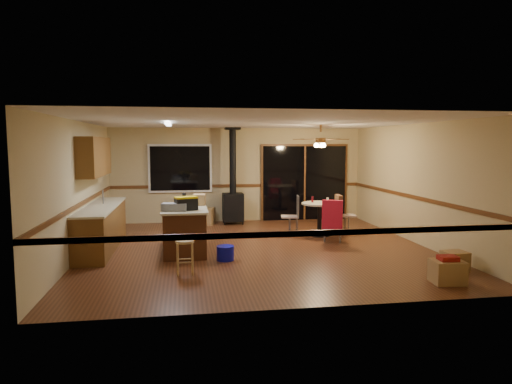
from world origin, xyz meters
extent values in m
plane|color=#512A16|center=(0.00, 0.00, 0.00)|extent=(7.00, 7.00, 0.00)
plane|color=silver|center=(0.00, 0.00, 2.60)|extent=(7.00, 7.00, 0.00)
plane|color=tan|center=(0.00, 3.50, 1.30)|extent=(7.00, 0.00, 7.00)
plane|color=tan|center=(0.00, -3.50, 1.30)|extent=(7.00, 0.00, 7.00)
plane|color=tan|center=(-3.50, 0.00, 1.30)|extent=(0.00, 7.00, 7.00)
plane|color=tan|center=(3.50, 0.00, 1.30)|extent=(0.00, 7.00, 7.00)
cube|color=black|center=(-1.60, 3.45, 1.50)|extent=(1.72, 0.10, 1.32)
cube|color=black|center=(1.90, 3.45, 1.05)|extent=(2.52, 0.10, 2.10)
cube|color=brown|center=(-3.20, 0.50, 0.43)|extent=(0.60, 3.00, 0.86)
cube|color=#BDB593|center=(-3.20, 0.50, 0.88)|extent=(0.64, 3.04, 0.04)
cube|color=brown|center=(-3.33, 0.70, 1.90)|extent=(0.35, 2.00, 0.80)
cube|color=#422110|center=(-1.50, 0.00, 0.43)|extent=(0.80, 1.60, 0.86)
cube|color=#BDB593|center=(-1.50, 0.00, 0.88)|extent=(0.88, 1.68, 0.04)
cube|color=black|center=(-0.20, 3.05, 0.46)|extent=(0.55, 0.50, 0.75)
cylinder|color=black|center=(-0.20, 3.05, 1.71)|extent=(0.18, 0.18, 1.77)
cylinder|color=brown|center=(1.66, 1.14, 2.25)|extent=(0.24, 0.24, 0.10)
cylinder|color=brown|center=(1.66, 1.14, 2.52)|extent=(0.05, 0.05, 0.16)
sphere|color=#FFD88C|center=(1.66, 1.14, 2.13)|extent=(0.16, 0.16, 0.16)
cube|color=white|center=(-1.80, 0.30, 2.56)|extent=(0.10, 1.20, 0.04)
cube|color=slate|center=(-1.68, -0.47, 0.97)|extent=(0.50, 0.33, 0.14)
cube|color=black|center=(-1.47, -0.43, 1.01)|extent=(0.46, 0.33, 0.23)
cube|color=gold|center=(-1.47, -0.43, 1.14)|extent=(0.46, 0.33, 0.03)
cube|color=olive|center=(-1.19, 0.30, 1.01)|extent=(0.28, 0.36, 0.22)
cylinder|color=black|center=(-1.50, 0.11, 1.04)|extent=(0.09, 0.09, 0.27)
cylinder|color=#D84C8C|center=(-1.27, 0.22, 1.00)|extent=(0.08, 0.08, 0.21)
cylinder|color=white|center=(-1.48, 0.72, 0.98)|extent=(0.07, 0.07, 0.16)
cylinder|color=tan|center=(-1.50, -1.63, 0.28)|extent=(0.38, 0.38, 0.57)
cylinder|color=#0B0EA5|center=(-0.76, -0.84, 0.13)|extent=(0.38, 0.38, 0.27)
cylinder|color=black|center=(1.66, 1.14, 0.02)|extent=(0.53, 0.53, 0.04)
cylinder|color=black|center=(1.66, 1.14, 0.39)|extent=(0.10, 0.10, 0.70)
cylinder|color=#BDB593|center=(1.66, 1.14, 0.76)|extent=(0.85, 0.85, 0.04)
cylinder|color=#590C14|center=(1.51, 1.24, 0.85)|extent=(0.07, 0.07, 0.14)
cylinder|color=beige|center=(1.84, 1.09, 0.84)|extent=(0.06, 0.06, 0.13)
cube|color=gray|center=(0.96, 1.24, 0.45)|extent=(0.46, 0.46, 0.03)
cube|color=slate|center=(1.14, 1.21, 0.70)|extent=(0.10, 0.40, 0.50)
cube|color=gray|center=(1.76, 0.44, 0.45)|extent=(0.53, 0.53, 0.03)
cube|color=slate|center=(1.68, 0.27, 0.70)|extent=(0.38, 0.19, 0.50)
cube|color=red|center=(1.67, 0.25, 0.60)|extent=(0.44, 0.27, 0.70)
cube|color=gray|center=(2.36, 1.19, 0.45)|extent=(0.44, 0.44, 0.03)
cube|color=slate|center=(2.17, 1.21, 0.70)|extent=(0.07, 0.40, 0.50)
cube|color=#492F1B|center=(2.15, 1.22, 0.60)|extent=(0.14, 0.45, 0.70)
cube|color=olive|center=(-1.00, 3.10, 0.22)|extent=(0.67, 0.60, 0.44)
cube|color=olive|center=(2.53, -2.78, 0.18)|extent=(0.51, 0.44, 0.36)
cube|color=olive|center=(3.10, -2.09, 0.16)|extent=(0.41, 0.36, 0.32)
cube|color=maroon|center=(2.53, -2.78, 0.40)|extent=(0.30, 0.26, 0.07)
camera|label=1|loc=(-1.49, -9.16, 2.16)|focal=32.00mm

